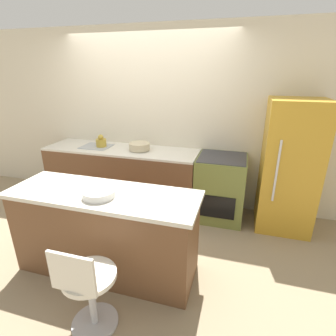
{
  "coord_description": "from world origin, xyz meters",
  "views": [
    {
      "loc": [
        1.38,
        -3.07,
        2.0
      ],
      "look_at": [
        0.59,
        -0.36,
        0.94
      ],
      "focal_mm": 28.0,
      "sensor_mm": 36.0,
      "label": 1
    }
  ],
  "objects_px": {
    "refrigerator": "(289,167)",
    "kettle": "(101,142)",
    "oven_range": "(220,187)",
    "mixing_bowl": "(139,146)",
    "stool_chair": "(88,290)"
  },
  "relations": [
    {
      "from": "refrigerator",
      "to": "kettle",
      "type": "bearing_deg",
      "value": 179.99
    },
    {
      "from": "refrigerator",
      "to": "mixing_bowl",
      "type": "distance_m",
      "value": 2.04
    },
    {
      "from": "oven_range",
      "to": "refrigerator",
      "type": "distance_m",
      "value": 0.92
    },
    {
      "from": "refrigerator",
      "to": "stool_chair",
      "type": "bearing_deg",
      "value": -128.24
    },
    {
      "from": "stool_chair",
      "to": "kettle",
      "type": "xyz_separation_m",
      "value": [
        -1.02,
        2.08,
        0.58
      ]
    },
    {
      "from": "oven_range",
      "to": "stool_chair",
      "type": "bearing_deg",
      "value": -111.17
    },
    {
      "from": "oven_range",
      "to": "mixing_bowl",
      "type": "relative_size",
      "value": 3.0
    },
    {
      "from": "refrigerator",
      "to": "kettle",
      "type": "distance_m",
      "value": 2.66
    },
    {
      "from": "refrigerator",
      "to": "mixing_bowl",
      "type": "relative_size",
      "value": 5.62
    },
    {
      "from": "mixing_bowl",
      "to": "kettle",
      "type": "bearing_deg",
      "value": 180.0
    },
    {
      "from": "oven_range",
      "to": "kettle",
      "type": "height_order",
      "value": "kettle"
    },
    {
      "from": "oven_range",
      "to": "kettle",
      "type": "xyz_separation_m",
      "value": [
        -1.82,
        0.0,
        0.53
      ]
    },
    {
      "from": "kettle",
      "to": "mixing_bowl",
      "type": "height_order",
      "value": "kettle"
    },
    {
      "from": "oven_range",
      "to": "kettle",
      "type": "distance_m",
      "value": 1.9
    },
    {
      "from": "stool_chair",
      "to": "kettle",
      "type": "distance_m",
      "value": 2.39
    }
  ]
}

